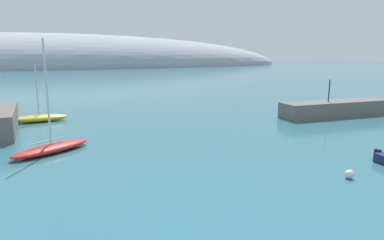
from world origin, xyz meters
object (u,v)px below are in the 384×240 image
Objects in this scene: sailboat_yellow_near_shore at (39,118)px; mooring_buoy_white at (349,174)px; sailboat_red_mid_mooring at (51,147)px; harbor_lamp_post at (329,87)px.

sailboat_yellow_near_shore is 37.55m from mooring_buoy_white.
sailboat_red_mid_mooring is 36.64m from harbor_lamp_post.
mooring_buoy_white is 25.76m from harbor_lamp_post.
mooring_buoy_white is at bearing -132.89° from harbor_lamp_post.
sailboat_yellow_near_shore reaches higher than mooring_buoy_white.
sailboat_red_mid_mooring reaches higher than sailboat_yellow_near_shore.
mooring_buoy_white is (19.03, -15.99, -0.18)m from sailboat_red_mid_mooring.
mooring_buoy_white is at bearing -60.32° from sailboat_yellow_near_shore.
harbor_lamp_post reaches higher than mooring_buoy_white.
sailboat_red_mid_mooring is at bearing -89.42° from sailboat_yellow_near_shore.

